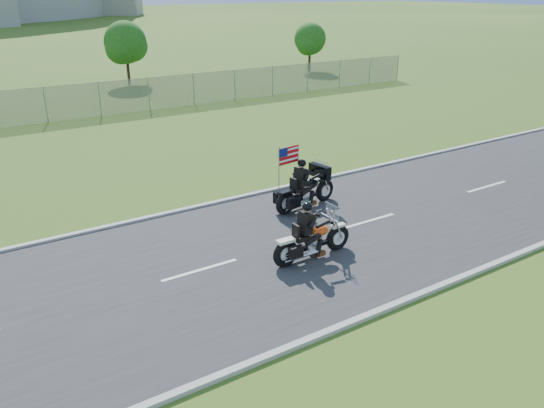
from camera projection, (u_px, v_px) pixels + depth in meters
ground at (263, 253)px, 15.25m from camera, size 420.00×420.00×0.00m
road at (263, 252)px, 15.24m from camera, size 120.00×8.00×0.04m
curb_north at (203, 206)px, 18.40m from camera, size 120.00×0.18×0.12m
curb_south at (356, 321)px, 12.07m from camera, size 120.00×0.18×0.12m
tree_fence_near at (126, 45)px, 40.58m from camera, size 3.52×3.28×4.75m
tree_fence_far at (310, 41)px, 47.04m from camera, size 3.08×2.87×4.20m
motorcycle_lead at (311, 241)px, 14.73m from camera, size 2.61×0.63×1.76m
motorcycle_follow at (306, 191)px, 18.14m from camera, size 2.68×1.01×2.24m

